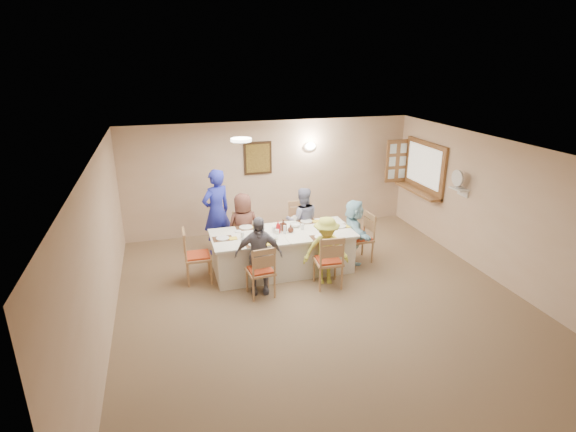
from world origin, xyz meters
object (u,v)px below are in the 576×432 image
object	(u,v)px
desk_fan	(459,181)
chair_back_left	(243,236)
chair_back_right	(300,227)
chair_front_right	(328,260)
diner_back_right	(302,221)
diner_back_left	(244,227)
dining_table	(283,251)
diner_front_right	(326,251)
chair_left_end	(198,255)
caregiver	(217,212)
chair_front_left	(260,270)
chair_right_end	(359,238)
diner_front_left	(259,255)
diner_right_end	(354,231)
condiment_ketchup	(278,227)
serving_hatch	(425,168)

from	to	relation	value
desk_fan	chair_back_left	world-z (taller)	desk_fan
chair_back_right	desk_fan	bearing A→B (deg)	-13.22
chair_front_right	diner_back_right	size ratio (longest dim) A/B	0.72
desk_fan	diner_back_left	xyz separation A→B (m)	(-4.02, 0.97, -0.87)
dining_table	diner_front_right	world-z (taller)	diner_front_right
chair_left_end	caregiver	distance (m)	1.31
chair_back_left	diner_front_right	distance (m)	1.91
chair_front_left	chair_left_end	xyz separation A→B (m)	(-0.95, 0.80, 0.03)
chair_right_end	chair_back_right	bearing A→B (deg)	-134.44
chair_back_left	caregiver	world-z (taller)	caregiver
diner_back_right	diner_front_left	distance (m)	1.81
chair_right_end	chair_back_left	bearing A→B (deg)	-114.75
diner_front_left	dining_table	bearing A→B (deg)	60.21
chair_front_right	desk_fan	bearing A→B (deg)	-165.43
desk_fan	caregiver	xyz separation A→B (m)	(-4.47, 1.44, -0.68)
chair_left_end	chair_right_end	distance (m)	3.10
desk_fan	diner_right_end	xyz separation A→B (m)	(-2.00, 0.29, -0.92)
diner_front_left	condiment_ketchup	distance (m)	0.88
chair_front_right	chair_right_end	size ratio (longest dim) A/B	1.01
chair_back_left	chair_left_end	size ratio (longest dim) A/B	0.91
diner_back_right	chair_left_end	bearing A→B (deg)	26.65
chair_front_right	chair_left_end	distance (m)	2.29
diner_back_left	condiment_ketchup	bearing A→B (deg)	117.91
chair_right_end	condiment_ketchup	world-z (taller)	condiment_ketchup
chair_front_right	dining_table	bearing A→B (deg)	-48.74
chair_front_right	condiment_ketchup	distance (m)	1.12
caregiver	diner_front_left	bearing A→B (deg)	76.67
desk_fan	chair_left_end	size ratio (longest dim) A/B	0.30
diner_front_right	condiment_ketchup	bearing A→B (deg)	146.55
diner_back_left	diner_right_end	distance (m)	2.13
diner_back_right	diner_front_right	xyz separation A→B (m)	(0.00, -1.36, -0.07)
diner_back_right	caregiver	distance (m)	1.73
chair_back_left	caregiver	size ratio (longest dim) A/B	0.52
chair_left_end	diner_back_left	bearing A→B (deg)	-53.88
chair_left_end	diner_front_left	world-z (taller)	diner_front_left
diner_back_left	diner_front_right	distance (m)	1.81
chair_back_left	chair_front_right	xyz separation A→B (m)	(1.20, -1.60, 0.04)
chair_front_left	diner_right_end	distance (m)	2.18
chair_left_end	diner_front_right	distance (m)	2.26
diner_front_right	chair_back_right	bearing A→B (deg)	101.82
chair_back_left	diner_back_left	world-z (taller)	diner_back_left
serving_hatch	diner_right_end	bearing A→B (deg)	-153.41
chair_left_end	chair_right_end	size ratio (longest dim) A/B	1.02
chair_left_end	diner_back_right	bearing A→B (deg)	-71.93
chair_right_end	diner_back_right	size ratio (longest dim) A/B	0.70
chair_front_left	chair_front_right	distance (m)	1.20
diner_back_right	diner_right_end	xyz separation A→B (m)	(0.82, -0.68, -0.06)
chair_back_left	diner_front_left	bearing A→B (deg)	-80.86
desk_fan	diner_back_left	world-z (taller)	desk_fan
caregiver	condiment_ketchup	size ratio (longest dim) A/B	7.57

